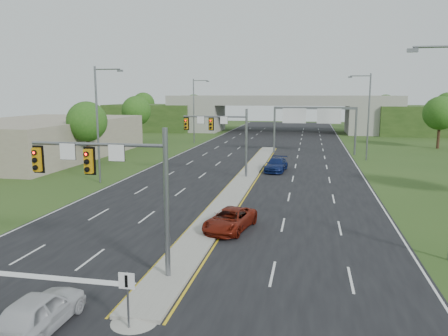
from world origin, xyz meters
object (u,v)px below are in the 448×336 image
signal_mast_far (224,131)px  car_far_b (276,165)px  car_far_a (230,220)px  signal_mast_near (118,177)px  overpass (282,116)px  car_white (38,311)px  keep_right_sign (127,291)px  sign_gantry (314,117)px

signal_mast_far → car_far_b: (4.98, 4.57, -3.97)m
signal_mast_far → car_far_a: 18.05m
signal_mast_near → overpass: size_ratio=0.09×
signal_mast_near → car_far_a: signal_mast_near is taller
car_white → signal_mast_near: bearing=-99.1°
keep_right_sign → car_far_b: bearing=85.4°
signal_mast_far → car_white: (-0.88, -30.12, -3.98)m
signal_mast_far → sign_gantry: bearing=65.9°
signal_mast_near → car_white: bearing=-99.7°
signal_mast_far → car_far_a: size_ratio=1.46×
keep_right_sign → car_white: bearing=-168.0°
signal_mast_near → car_far_b: signal_mast_near is taller
signal_mast_near → car_white: 6.54m
signal_mast_far → car_white: signal_mast_far is taller
signal_mast_far → overpass: 55.13m
signal_mast_near → sign_gantry: bearing=78.8°
car_white → signal_mast_far: bearing=-91.0°
overpass → car_white: size_ratio=18.66×
sign_gantry → signal_mast_far: bearing=-114.1°
signal_mast_near → car_far_b: (4.98, 29.57, -3.97)m
signal_mast_far → sign_gantry: 21.91m
signal_mast_near → car_far_a: bearing=64.3°
keep_right_sign → car_white: size_ratio=0.51×
overpass → car_white: overpass is taller
car_white → car_far_a: (4.64, 12.93, -0.06)m
car_white → car_far_a: size_ratio=0.89×
signal_mast_near → signal_mast_far: bearing=90.0°
overpass → car_far_b: overpass is taller
sign_gantry → car_far_a: (-5.18, -37.18, -4.55)m
signal_mast_far → car_far_b: bearing=42.5°
overpass → car_white: bearing=-92.1°
sign_gantry → car_white: 51.27m
sign_gantry → car_far_a: size_ratio=2.41×
sign_gantry → car_far_a: 37.81m
keep_right_sign → signal_mast_near: bearing=116.9°
signal_mast_near → overpass: 80.11m
car_far_b → car_far_a: bearing=-88.1°
signal_mast_near → keep_right_sign: size_ratio=3.18×
sign_gantry → car_far_a: sign_gantry is taller
keep_right_sign → sign_gantry: sign_gantry is taller
car_white → car_far_b: size_ratio=0.85×
car_far_a → signal_mast_near: bearing=-104.0°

